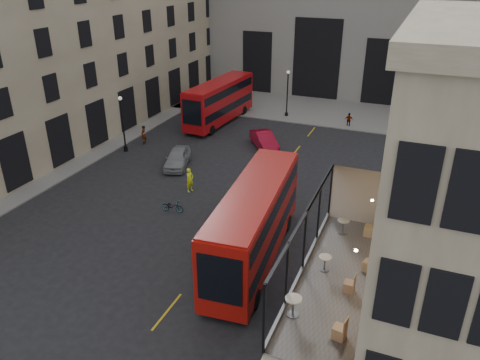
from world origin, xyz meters
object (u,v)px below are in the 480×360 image
at_px(pedestrian_e, 144,135).
at_px(cafe_chair_d, 370,230).
at_px(bus_far, 220,100).
at_px(bus_near, 254,220).
at_px(car_a, 177,158).
at_px(bicycle, 172,206).
at_px(cafe_table_mid, 325,261).
at_px(car_c, 200,121).
at_px(cafe_table_far, 343,224).
at_px(pedestrian_b, 247,104).
at_px(street_lamp_b, 287,96).
at_px(cafe_chair_a, 340,332).
at_px(cafe_chair_c, 369,266).
at_px(cafe_table_near, 293,304).
at_px(traffic_light_near, 264,181).
at_px(traffic_light_far, 192,101).
at_px(cyclist, 190,180).
at_px(car_b, 264,140).
at_px(pedestrian_a, 226,107).
at_px(cafe_chair_b, 349,286).
at_px(street_lamp_a, 123,127).
at_px(pedestrian_d, 412,115).
at_px(pedestrian_c, 349,120).

xyz_separation_m(pedestrian_e, cafe_chair_d, (23.67, -16.41, 3.95)).
bearing_deg(bus_far, bus_near, -61.07).
xyz_separation_m(car_a, bicycle, (3.65, -7.35, -0.34)).
bearing_deg(cafe_table_mid, cafe_chair_d, 68.76).
xyz_separation_m(car_c, cafe_table_far, (19.49, -23.21, 4.32)).
distance_m(bicycle, pedestrian_b, 25.32).
height_order(street_lamp_b, cafe_chair_a, cafe_chair_a).
bearing_deg(cafe_table_far, cafe_chair_c, -58.17).
xyz_separation_m(bus_far, cafe_table_near, (17.68, -32.10, 2.55)).
height_order(traffic_light_near, traffic_light_far, same).
bearing_deg(cyclist, cafe_chair_d, -105.56).
xyz_separation_m(car_b, pedestrian_a, (-7.73, 8.50, 0.03)).
xyz_separation_m(cafe_chair_a, cafe_chair_d, (-0.01, 7.24, 0.01)).
bearing_deg(cyclist, car_b, 4.42).
relative_size(bus_far, cafe_chair_b, 13.81).
relative_size(bus_near, car_b, 2.64).
xyz_separation_m(street_lamp_a, cafe_table_near, (22.39, -20.83, 2.73)).
bearing_deg(pedestrian_a, cafe_table_near, -80.05).
xyz_separation_m(pedestrian_d, cafe_table_near, (-2.06, -40.54, 4.36)).
xyz_separation_m(bus_far, pedestrian_b, (1.27, 5.15, -1.69)).
height_order(cafe_table_far, cafe_chair_a, cafe_chair_a).
distance_m(street_lamp_a, pedestrian_d, 31.45).
relative_size(traffic_light_far, cafe_table_far, 5.30).
distance_m(bus_far, pedestrian_a, 3.63).
height_order(street_lamp_a, street_lamp_b, same).
bearing_deg(street_lamp_b, car_b, -85.13).
bearing_deg(cafe_chair_d, cafe_table_near, -105.22).
bearing_deg(pedestrian_c, cafe_table_near, 88.59).
xyz_separation_m(pedestrian_a, cafe_chair_a, (20.11, -35.70, 4.07)).
height_order(cafe_table_near, cafe_table_far, cafe_table_near).
bearing_deg(cafe_table_near, cafe_chair_b, 51.95).
height_order(cyclist, cafe_table_mid, cafe_table_mid).
bearing_deg(cafe_chair_a, cafe_table_far, 100.12).
relative_size(street_lamp_a, pedestrian_d, 3.50).
bearing_deg(bus_near, cafe_chair_c, -35.74).
bearing_deg(pedestrian_a, car_a, -99.47).
bearing_deg(pedestrian_a, pedestrian_d, -2.76).
xyz_separation_m(car_b, pedestrian_e, (-11.30, -3.56, 0.17)).
distance_m(car_a, pedestrian_c, 20.21).
height_order(bus_near, pedestrian_b, bus_near).
height_order(car_b, cafe_table_far, cafe_table_far).
bearing_deg(pedestrian_e, car_a, 48.46).
relative_size(street_lamp_b, cafe_table_near, 6.75).
bearing_deg(cafe_chair_c, cafe_table_near, -120.05).
height_order(bus_far, cafe_table_mid, cafe_table_mid).
height_order(traffic_light_near, car_c, traffic_light_near).
distance_m(car_c, cafe_chair_a, 36.84).
xyz_separation_m(bus_near, car_b, (-5.64, 17.74, -1.95)).
distance_m(pedestrian_e, cafe_table_far, 28.26).
bearing_deg(cafe_table_near, cafe_table_far, 84.70).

